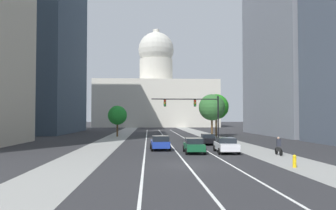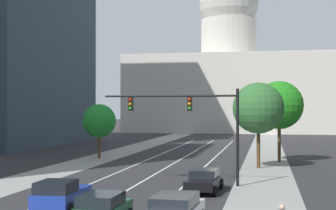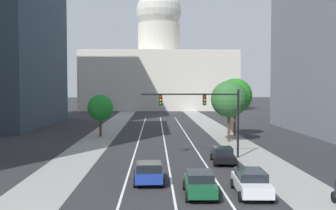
# 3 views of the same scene
# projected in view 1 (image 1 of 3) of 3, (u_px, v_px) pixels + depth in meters

# --- Properties ---
(ground_plane) EXTENTS (400.00, 400.00, 0.00)m
(ground_plane) POSITION_uv_depth(u_px,v_px,m) (163.00, 136.00, 64.74)
(ground_plane) COLOR #2B2B2D
(sidewalk_left) EXTENTS (4.20, 130.00, 0.01)m
(sidewalk_left) POSITION_uv_depth(u_px,v_px,m) (116.00, 137.00, 59.26)
(sidewalk_left) COLOR gray
(sidewalk_left) RESTS_ON ground
(sidewalk_right) EXTENTS (4.20, 130.00, 0.01)m
(sidewalk_right) POSITION_uv_depth(u_px,v_px,m) (212.00, 137.00, 60.25)
(sidewalk_right) COLOR gray
(sidewalk_right) RESTS_ON ground
(lane_stripe_left) EXTENTS (0.16, 90.00, 0.01)m
(lane_stripe_left) POSITION_uv_depth(u_px,v_px,m) (146.00, 141.00, 49.59)
(lane_stripe_left) COLOR white
(lane_stripe_left) RESTS_ON ground
(lane_stripe_center) EXTENTS (0.16, 90.00, 0.01)m
(lane_stripe_center) POSITION_uv_depth(u_px,v_px,m) (168.00, 141.00, 49.78)
(lane_stripe_center) COLOR white
(lane_stripe_center) RESTS_ON ground
(lane_stripe_right) EXTENTS (0.16, 90.00, 0.01)m
(lane_stripe_right) POSITION_uv_depth(u_px,v_px,m) (190.00, 141.00, 49.97)
(lane_stripe_right) COLOR white
(lane_stripe_right) RESTS_ON ground
(office_tower_far_left) EXTENTS (19.34, 30.60, 41.53)m
(office_tower_far_left) POSITION_uv_depth(u_px,v_px,m) (34.00, 42.00, 77.73)
(office_tower_far_left) COLOR #334251
(office_tower_far_left) RESTS_ON ground
(office_tower_far_right) EXTENTS (16.33, 29.36, 51.39)m
(office_tower_far_right) POSITION_uv_depth(u_px,v_px,m) (300.00, 8.00, 68.24)
(office_tower_far_right) COLOR gray
(office_tower_far_right) RESTS_ON ground
(capitol_building) EXTENTS (45.04, 22.24, 37.17)m
(capitol_building) POSITION_uv_depth(u_px,v_px,m) (156.00, 96.00, 128.41)
(capitol_building) COLOR beige
(capitol_building) RESTS_ON ground
(car_white) EXTENTS (2.23, 4.69, 1.51)m
(car_white) POSITION_uv_depth(u_px,v_px,m) (226.00, 145.00, 33.44)
(car_white) COLOR silver
(car_white) RESTS_ON ground
(car_green) EXTENTS (2.01, 4.13, 1.48)m
(car_green) POSITION_uv_depth(u_px,v_px,m) (194.00, 145.00, 33.13)
(car_green) COLOR #14512D
(car_green) RESTS_ON ground
(car_black) EXTENTS (2.13, 4.43, 1.40)m
(car_black) POSITION_uv_depth(u_px,v_px,m) (208.00, 139.00, 43.59)
(car_black) COLOR black
(car_black) RESTS_ON ground
(car_blue) EXTENTS (2.17, 4.07, 1.58)m
(car_blue) POSITION_uv_depth(u_px,v_px,m) (160.00, 143.00, 36.16)
(car_blue) COLOR #1E389E
(car_blue) RESTS_ON ground
(traffic_signal_mast) EXTENTS (9.31, 0.39, 6.51)m
(traffic_signal_mast) POSITION_uv_depth(u_px,v_px,m) (196.00, 108.00, 46.35)
(traffic_signal_mast) COLOR black
(traffic_signal_mast) RESTS_ON ground
(fire_hydrant) EXTENTS (0.26, 0.35, 0.91)m
(fire_hydrant) POSITION_uv_depth(u_px,v_px,m) (294.00, 161.00, 23.62)
(fire_hydrant) COLOR yellow
(fire_hydrant) RESTS_ON ground
(cyclist) EXTENTS (0.37, 1.70, 1.72)m
(cyclist) POSITION_uv_depth(u_px,v_px,m) (279.00, 146.00, 31.25)
(cyclist) COLOR black
(cyclist) RESTS_ON ground
(street_tree_mid_left) EXTENTS (3.51, 3.51, 5.68)m
(street_tree_mid_left) POSITION_uv_depth(u_px,v_px,m) (117.00, 115.00, 62.08)
(street_tree_mid_left) COLOR #51381E
(street_tree_mid_left) RESTS_ON ground
(street_tree_mid_right) EXTENTS (4.74, 4.74, 7.91)m
(street_tree_mid_right) POSITION_uv_depth(u_px,v_px,m) (216.00, 107.00, 63.41)
(street_tree_mid_right) COLOR #51381E
(street_tree_mid_right) RESTS_ON ground
(street_tree_near_right) EXTENTS (4.49, 4.49, 7.48)m
(street_tree_near_right) POSITION_uv_depth(u_px,v_px,m) (212.00, 107.00, 57.44)
(street_tree_near_right) COLOR #51381E
(street_tree_near_right) RESTS_ON ground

